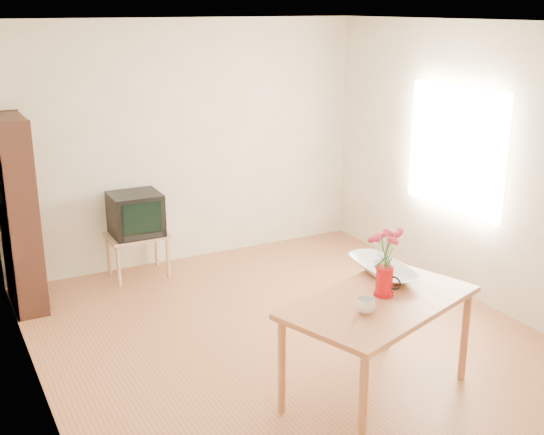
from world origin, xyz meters
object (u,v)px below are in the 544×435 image
table (379,310)px  pitcher (384,282)px  bowl (384,246)px  television (135,213)px  mug (366,306)px

table → pitcher: bearing=17.9°
bowl → television: bearing=113.4°
pitcher → mug: pitcher is taller
bowl → mug: bearing=-135.5°
pitcher → television: size_ratio=0.42×
table → television: bearing=86.7°
table → bowl: bowl is taller
pitcher → television: (-0.91, 2.98, -0.16)m
pitcher → mug: 0.34m
pitcher → bowl: bearing=26.7°
table → pitcher: size_ratio=7.43×
bowl → table: bearing=-128.6°
bowl → television: (-1.15, 2.65, -0.29)m
table → bowl: size_ratio=3.36×
bowl → television: size_ratio=0.94×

